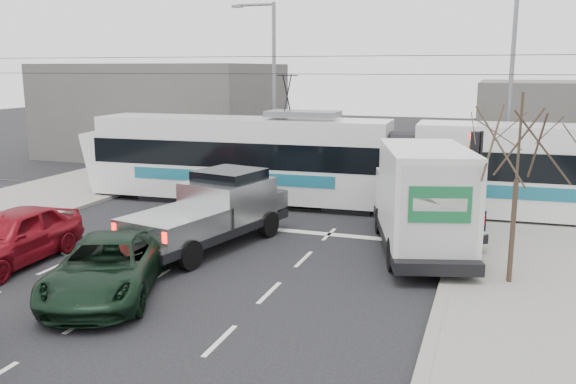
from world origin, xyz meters
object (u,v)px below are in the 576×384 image
(box_truck, at_px, (422,200))
(red_car, at_px, (12,237))
(traffic_signal, at_px, (476,162))
(silver_pickup, at_px, (215,209))
(street_lamp_far, at_px, (271,80))
(green_car, at_px, (107,267))
(tram, at_px, (401,165))
(navy_pickup, at_px, (423,199))
(street_lamp_near, at_px, (506,83))
(bare_tree, at_px, (519,146))

(box_truck, relative_size, red_car, 1.47)
(traffic_signal, height_order, silver_pickup, traffic_signal)
(street_lamp_far, xyz_separation_m, silver_pickup, (2.60, -12.34, -3.93))
(silver_pickup, distance_m, green_car, 5.14)
(tram, xyz_separation_m, navy_pickup, (1.23, -2.94, -0.73))
(street_lamp_far, bearing_deg, silver_pickup, -78.09)
(navy_pickup, bearing_deg, street_lamp_near, 45.49)
(navy_pickup, relative_size, red_car, 1.25)
(traffic_signal, bearing_deg, navy_pickup, 153.83)
(silver_pickup, relative_size, red_car, 1.39)
(navy_pickup, bearing_deg, red_car, -169.18)
(street_lamp_near, xyz_separation_m, silver_pickup, (-8.90, -10.34, -3.93))
(box_truck, relative_size, navy_pickup, 1.18)
(tram, height_order, box_truck, tram)
(box_truck, bearing_deg, street_lamp_far, 113.84)
(street_lamp_far, bearing_deg, tram, -36.55)
(street_lamp_far, bearing_deg, bare_tree, -48.88)
(bare_tree, height_order, tram, tram)
(silver_pickup, bearing_deg, street_lamp_far, 114.78)
(street_lamp_near, bearing_deg, silver_pickup, -130.70)
(silver_pickup, bearing_deg, green_car, -84.01)
(tram, bearing_deg, bare_tree, -64.45)
(street_lamp_near, relative_size, tram, 0.34)
(navy_pickup, bearing_deg, box_truck, -108.55)
(traffic_signal, relative_size, tram, 0.13)
(silver_pickup, bearing_deg, street_lamp_near, 62.16)
(traffic_signal, distance_m, green_car, 11.91)
(traffic_signal, height_order, tram, tram)
(tram, bearing_deg, street_lamp_far, 141.35)
(street_lamp_near, relative_size, green_car, 1.70)
(tram, relative_size, green_car, 5.04)
(tram, bearing_deg, traffic_signal, -54.19)
(red_car, bearing_deg, bare_tree, 8.07)
(street_lamp_far, distance_m, red_car, 16.92)
(bare_tree, height_order, box_truck, bare_tree)
(street_lamp_far, height_order, box_truck, street_lamp_far)
(bare_tree, relative_size, tram, 0.19)
(bare_tree, height_order, silver_pickup, bare_tree)
(bare_tree, distance_m, green_car, 10.99)
(silver_pickup, xyz_separation_m, red_car, (-4.77, -3.88, -0.34))
(traffic_signal, distance_m, red_car, 14.60)
(street_lamp_far, bearing_deg, traffic_signal, -41.72)
(street_lamp_far, bearing_deg, red_car, -97.62)
(bare_tree, xyz_separation_m, street_lamp_far, (-11.79, 13.50, 1.32))
(traffic_signal, xyz_separation_m, street_lamp_near, (0.84, 7.50, 2.37))
(tram, bearing_deg, street_lamp_near, 42.30)
(navy_pickup, relative_size, green_car, 1.16)
(traffic_signal, xyz_separation_m, tram, (-2.95, 3.79, -0.81))
(traffic_signal, bearing_deg, bare_tree, -74.24)
(street_lamp_far, xyz_separation_m, navy_pickup, (8.94, -8.66, -3.91))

